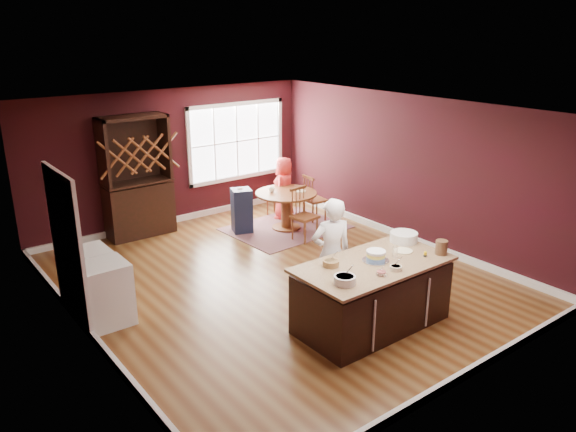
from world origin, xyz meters
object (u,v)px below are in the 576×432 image
object	(u,v)px
chair_north	(277,192)
chair_east	(315,198)
kitchen_island	(372,296)
seated_woman	(284,188)
chair_south	(305,214)
washer	(106,293)
layer_cake	(376,256)
high_chair	(242,210)
dryer	(90,278)
baker	(331,254)
toddler	(244,192)
hutch	(137,177)
dining_table	(286,203)

from	to	relation	value
chair_north	chair_east	bearing A→B (deg)	90.05
kitchen_island	seated_woman	world-z (taller)	seated_woman
chair_south	washer	distance (m)	4.16
layer_cake	high_chair	size ratio (longest dim) A/B	0.39
chair_south	dryer	distance (m)	4.09
chair_south	dryer	world-z (taller)	chair_south
dryer	layer_cake	bearing A→B (deg)	-44.94
kitchen_island	baker	world-z (taller)	baker
toddler	hutch	distance (m)	2.03
dining_table	baker	bearing A→B (deg)	-116.33
chair_east	chair_north	distance (m)	0.88
washer	baker	bearing A→B (deg)	-28.65
kitchen_island	layer_cake	size ratio (longest dim) A/B	5.88
high_chair	hutch	world-z (taller)	hutch
layer_cake	dryer	bearing A→B (deg)	135.06
layer_cake	chair_north	size ratio (longest dim) A/B	0.37
kitchen_island	seated_woman	xyz separation A→B (m)	(1.76, 4.27, 0.21)
layer_cake	high_chair	bearing A→B (deg)	82.38
chair_east	high_chair	size ratio (longest dim) A/B	1.08
seated_woman	dryer	size ratio (longest dim) A/B	1.52
dining_table	chair_north	world-z (taller)	chair_north
hutch	layer_cake	bearing A→B (deg)	-78.04
toddler	dryer	bearing A→B (deg)	-160.49
kitchen_island	chair_south	xyz separation A→B (m)	(1.30, 3.02, 0.07)
layer_cake	chair_south	distance (m)	3.27
chair_north	kitchen_island	bearing A→B (deg)	42.76
chair_east	high_chair	world-z (taller)	chair_east
baker	seated_woman	world-z (taller)	baker
chair_south	hutch	bearing A→B (deg)	130.07
chair_east	kitchen_island	bearing A→B (deg)	155.47
layer_cake	seated_woman	bearing A→B (deg)	68.20
high_chair	dryer	bearing A→B (deg)	-140.06
layer_cake	seated_woman	distance (m)	4.59
toddler	hutch	world-z (taller)	hutch
dining_table	seated_woman	distance (m)	0.65
dining_table	chair_north	bearing A→B (deg)	64.69
dryer	kitchen_island	bearing A→B (deg)	-45.79
chair_north	dryer	world-z (taller)	chair_north
washer	chair_east	bearing A→B (deg)	17.29
hutch	dryer	bearing A→B (deg)	-127.41
layer_cake	chair_south	world-z (taller)	layer_cake
chair_south	seated_woman	bearing A→B (deg)	62.67
kitchen_island	hutch	xyz separation A→B (m)	(-1.03, 5.17, 0.71)
toddler	hutch	xyz separation A→B (m)	(-1.69, 1.08, 0.34)
hutch	washer	bearing A→B (deg)	-120.89
layer_cake	high_chair	world-z (taller)	layer_cake
baker	washer	size ratio (longest dim) A/B	1.86
dining_table	high_chair	bearing A→B (deg)	154.88
toddler	layer_cake	bearing A→B (deg)	-98.35
dining_table	chair_east	distance (m)	0.78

